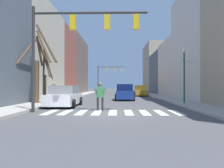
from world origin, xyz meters
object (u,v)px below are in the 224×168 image
object	(u,v)px
street_lamp_right_corner	(184,64)
street_tree_left_near	(38,65)
traffic_signal_near	(76,33)
pedestrian_on_left_sidewalk	(54,89)
car_parked_right_mid	(64,97)
car_parked_left_near	(124,93)
car_driving_toward_lane	(140,91)
pedestrian_near_right_corner	(100,94)
street_tree_right_near	(46,76)
traffic_signal_far	(108,72)

from	to	relation	value
street_lamp_right_corner	street_tree_left_near	bearing A→B (deg)	-179.21
traffic_signal_near	pedestrian_on_left_sidewalk	xyz separation A→B (m)	(-3.81, 8.62, -3.35)
car_parked_right_mid	car_parked_left_near	bearing A→B (deg)	-31.42
traffic_signal_near	car_driving_toward_lane	distance (m)	22.28
traffic_signal_near	street_tree_left_near	xyz separation A→B (m)	(-3.99, 4.98, -1.35)
pedestrian_near_right_corner	street_tree_left_near	bearing A→B (deg)	145.35
car_parked_right_mid	car_driving_toward_lane	bearing A→B (deg)	-22.75
street_lamp_right_corner	pedestrian_near_right_corner	distance (m)	8.00
street_tree_left_near	street_tree_right_near	xyz separation A→B (m)	(0.36, 0.68, -0.82)
traffic_signal_far	street_tree_left_near	world-z (taller)	traffic_signal_far
traffic_signal_far	car_parked_right_mid	distance (m)	38.24
street_lamp_right_corner	street_tree_right_near	world-z (taller)	street_tree_right_near
car_parked_left_near	traffic_signal_near	bearing A→B (deg)	164.40
street_tree_right_near	pedestrian_near_right_corner	bearing A→B (deg)	-43.82
street_tree_left_near	pedestrian_on_left_sidewalk	bearing A→B (deg)	87.25
pedestrian_near_right_corner	street_tree_right_near	world-z (taller)	street_tree_right_near
car_parked_left_near	pedestrian_on_left_sidewalk	xyz separation A→B (m)	(-6.95, -2.63, 0.38)
car_parked_left_near	street_tree_left_near	world-z (taller)	street_tree_left_near
traffic_signal_near	street_lamp_right_corner	bearing A→B (deg)	33.66
traffic_signal_near	traffic_signal_far	xyz separation A→B (m)	(-0.11, 41.58, 0.42)
street_lamp_right_corner	pedestrian_on_left_sidewalk	world-z (taller)	street_lamp_right_corner
street_tree_left_near	street_tree_right_near	size ratio (longest dim) A/B	1.40
street_tree_right_near	car_parked_right_mid	bearing A→B (deg)	-44.61
street_lamp_right_corner	car_parked_left_near	xyz separation A→B (m)	(-4.58, 6.11, -2.49)
traffic_signal_near	car_parked_right_mid	bearing A→B (deg)	113.10
car_parked_left_near	car_parked_right_mid	size ratio (longest dim) A/B	0.97
traffic_signal_far	street_tree_left_near	size ratio (longest dim) A/B	1.04
traffic_signal_far	pedestrian_near_right_corner	world-z (taller)	traffic_signal_far
pedestrian_on_left_sidewalk	pedestrian_near_right_corner	xyz separation A→B (m)	(5.14, -7.72, -0.16)
car_parked_right_mid	pedestrian_on_left_sidewalk	size ratio (longest dim) A/B	2.60
street_tree_left_near	traffic_signal_near	bearing A→B (deg)	-51.35
traffic_signal_near	street_tree_right_near	xyz separation A→B (m)	(-3.63, 5.66, -2.16)
pedestrian_on_left_sidewalk	pedestrian_near_right_corner	distance (m)	9.27
pedestrian_on_left_sidewalk	traffic_signal_near	bearing A→B (deg)	-24.99
pedestrian_on_left_sidewalk	street_tree_right_near	xyz separation A→B (m)	(0.18, -2.96, 1.19)
car_driving_toward_lane	street_tree_right_near	world-z (taller)	street_tree_right_near
street_tree_right_near	car_parked_left_near	bearing A→B (deg)	39.56
street_lamp_right_corner	car_parked_right_mid	distance (m)	9.73
car_driving_toward_lane	street_lamp_right_corner	bearing A→B (deg)	-173.28
pedestrian_near_right_corner	street_tree_right_near	xyz separation A→B (m)	(-4.95, 4.75, 1.35)
pedestrian_on_left_sidewalk	car_parked_right_mid	bearing A→B (deg)	-24.47
traffic_signal_far	car_parked_left_near	size ratio (longest dim) A/B	1.52
car_parked_right_mid	pedestrian_near_right_corner	size ratio (longest dim) A/B	2.64
car_parked_right_mid	street_tree_right_near	distance (m)	3.37
traffic_signal_far	street_tree_left_near	bearing A→B (deg)	-96.05
car_driving_toward_lane	street_tree_right_near	size ratio (longest dim) A/B	1.07
car_parked_left_near	car_driving_toward_lane	size ratio (longest dim) A/B	0.90
street_tree_left_near	car_driving_toward_lane	bearing A→B (deg)	58.76
car_driving_toward_lane	car_parked_right_mid	size ratio (longest dim) A/B	1.08
traffic_signal_near	traffic_signal_far	world-z (taller)	traffic_signal_far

